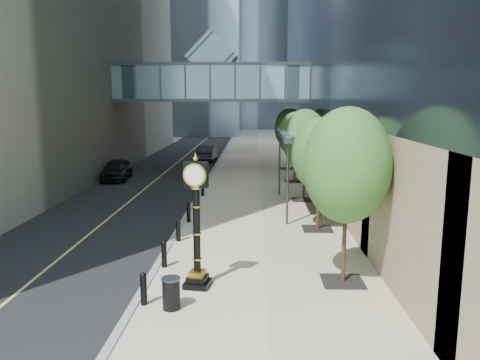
% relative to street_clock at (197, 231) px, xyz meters
% --- Properties ---
extents(ground, '(320.00, 320.00, 0.00)m').
position_rel_street_clock_xyz_m(ground, '(1.26, -2.44, -1.93)').
color(ground, gray).
rests_on(ground, ground).
extents(road, '(8.00, 180.00, 0.02)m').
position_rel_street_clock_xyz_m(road, '(-5.74, 37.56, -1.92)').
color(road, black).
rests_on(road, ground).
extents(sidewalk, '(8.00, 180.00, 0.06)m').
position_rel_street_clock_xyz_m(sidewalk, '(2.26, 37.56, -1.90)').
color(sidewalk, '#C1AD94').
rests_on(sidewalk, ground).
extents(curb, '(0.25, 180.00, 0.07)m').
position_rel_street_clock_xyz_m(curb, '(-1.74, 37.56, -1.90)').
color(curb, gray).
rests_on(curb, ground).
extents(distant_tower_c, '(22.00, 22.00, 65.00)m').
position_rel_street_clock_xyz_m(distant_tower_c, '(-4.74, 117.56, 30.57)').
color(distant_tower_c, '#9FAEC8').
rests_on(distant_tower_c, ground).
extents(skywalk, '(17.00, 4.20, 5.80)m').
position_rel_street_clock_xyz_m(skywalk, '(-1.74, 25.56, 5.78)').
color(skywalk, slate).
rests_on(skywalk, ground).
extents(entrance_canopy, '(3.00, 8.00, 4.38)m').
position_rel_street_clock_xyz_m(entrance_canopy, '(4.74, 11.56, 2.26)').
color(entrance_canopy, '#383F44').
rests_on(entrance_canopy, ground).
extents(bollard_row, '(0.20, 16.20, 0.90)m').
position_rel_street_clock_xyz_m(bollard_row, '(-1.44, 6.56, -1.42)').
color(bollard_row, black).
rests_on(bollard_row, sidewalk).
extents(street_trees, '(2.86, 28.72, 5.88)m').
position_rel_street_clock_xyz_m(street_trees, '(4.86, 12.65, 1.81)').
color(street_trees, black).
rests_on(street_trees, sidewalk).
extents(street_clock, '(0.94, 0.94, 4.32)m').
position_rel_street_clock_xyz_m(street_clock, '(0.00, 0.00, 0.00)').
color(street_clock, black).
rests_on(street_clock, sidewalk).
extents(trash_bin, '(0.68, 0.68, 0.90)m').
position_rel_street_clock_xyz_m(trash_bin, '(-0.57, -1.70, -1.42)').
color(trash_bin, black).
rests_on(trash_bin, sidewalk).
extents(pedestrian, '(0.64, 0.48, 1.58)m').
position_rel_street_clock_xyz_m(pedestrian, '(5.25, 8.79, -1.08)').
color(pedestrian, beige).
rests_on(pedestrian, sidewalk).
extents(car_near, '(2.30, 4.83, 1.59)m').
position_rel_street_clock_xyz_m(car_near, '(-8.74, 20.67, -1.12)').
color(car_near, black).
rests_on(car_near, road).
extents(car_far, '(1.83, 4.76, 1.55)m').
position_rel_street_clock_xyz_m(car_far, '(-2.94, 32.28, -1.14)').
color(car_far, black).
rests_on(car_far, road).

